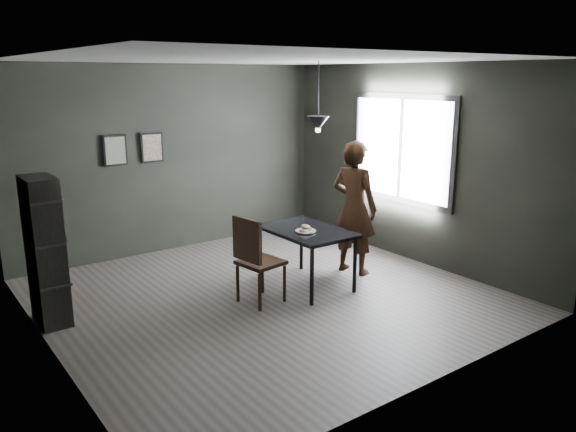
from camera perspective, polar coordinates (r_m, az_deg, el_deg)
ground at (r=6.96m, az=-2.10°, el=-8.11°), size 5.00×5.00×0.00m
back_wall at (r=8.71m, az=-11.54°, el=5.72°), size 5.00×0.10×2.80m
ceiling at (r=6.44m, az=-2.33°, el=15.61°), size 5.00×5.00×0.02m
window_assembly at (r=8.29m, az=11.36°, el=6.70°), size 0.04×1.96×1.56m
cafe_table at (r=7.07m, az=1.87°, el=-1.97°), size 0.80×1.20×0.75m
white_plate at (r=6.93m, az=1.80°, el=-1.59°), size 0.23×0.23×0.01m
donut_pile at (r=6.92m, az=1.80°, el=-1.28°), size 0.20×0.16×0.09m
woman at (r=7.57m, az=6.74°, el=0.84°), size 0.60×0.76×1.81m
wood_chair at (r=6.53m, az=-3.41°, el=-3.98°), size 0.52×0.52×1.06m
shelf_unit at (r=6.51m, az=-23.43°, el=-3.35°), size 0.31×0.54×1.62m
pendant_lamp at (r=7.05m, az=3.07°, el=9.38°), size 0.28×0.28×0.86m
framed_print_left at (r=8.32m, az=-17.16°, el=6.38°), size 0.34×0.04×0.44m
framed_print_right at (r=8.52m, az=-13.66°, el=6.77°), size 0.34×0.04×0.44m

